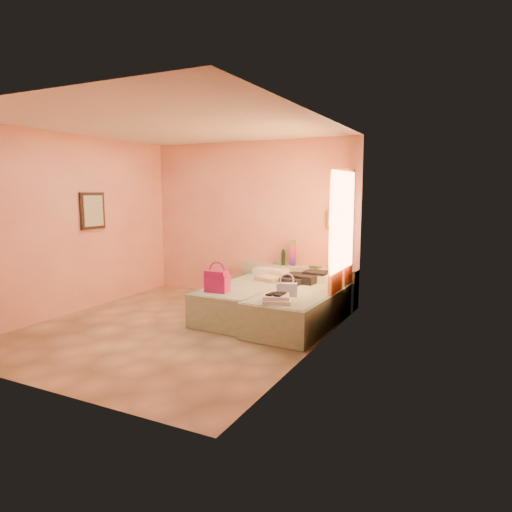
{
  "coord_description": "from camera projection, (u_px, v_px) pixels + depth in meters",
  "views": [
    {
      "loc": [
        3.78,
        -5.1,
        1.93
      ],
      "look_at": [
        0.8,
        0.85,
        0.97
      ],
      "focal_mm": 32.0,
      "sensor_mm": 36.0,
      "label": 1
    }
  ],
  "objects": [
    {
      "name": "ground",
      "position": [
        179.0,
        328.0,
        6.46
      ],
      "size": [
        4.5,
        4.5,
        0.0
      ],
      "primitive_type": "plane",
      "color": "tan",
      "rests_on": "ground"
    },
    {
      "name": "room_walls",
      "position": [
        211.0,
        200.0,
        6.62
      ],
      "size": [
        4.02,
        4.51,
        2.81
      ],
      "color": "#FAB285",
      "rests_on": "ground"
    },
    {
      "name": "headboard_ledge",
      "position": [
        297.0,
        285.0,
        7.84
      ],
      "size": [
        2.05,
        0.3,
        0.65
      ],
      "primitive_type": "cube",
      "color": "#AAB594",
      "rests_on": "ground"
    },
    {
      "name": "bed_left",
      "position": [
        250.0,
        300.0,
        7.07
      ],
      "size": [
        0.97,
        2.03,
        0.5
      ],
      "primitive_type": "cube",
      "rotation": [
        0.0,
        0.0,
        -0.03
      ],
      "color": "#A0BD98",
      "rests_on": "ground"
    },
    {
      "name": "bed_right",
      "position": [
        301.0,
        308.0,
        6.55
      ],
      "size": [
        0.97,
        2.03,
        0.5
      ],
      "primitive_type": "cube",
      "rotation": [
        0.0,
        0.0,
        -0.03
      ],
      "color": "#A0BD98",
      "rests_on": "ground"
    },
    {
      "name": "water_bottle",
      "position": [
        283.0,
        258.0,
        7.87
      ],
      "size": [
        0.08,
        0.08,
        0.26
      ],
      "primitive_type": "cylinder",
      "rotation": [
        0.0,
        0.0,
        -0.16
      ],
      "color": "#133621",
      "rests_on": "headboard_ledge"
    },
    {
      "name": "rainbow_box",
      "position": [
        293.0,
        253.0,
        7.82
      ],
      "size": [
        0.12,
        0.12,
        0.43
      ],
      "primitive_type": "cube",
      "rotation": [
        0.0,
        0.0,
        0.33
      ],
      "color": "#B71663",
      "rests_on": "headboard_ledge"
    },
    {
      "name": "small_dish",
      "position": [
        276.0,
        264.0,
        7.97
      ],
      "size": [
        0.14,
        0.14,
        0.03
      ],
      "primitive_type": "cylinder",
      "rotation": [
        0.0,
        0.0,
        -0.23
      ],
      "color": "#4A8766",
      "rests_on": "headboard_ledge"
    },
    {
      "name": "green_book",
      "position": [
        315.0,
        267.0,
        7.59
      ],
      "size": [
        0.21,
        0.18,
        0.03
      ],
      "primitive_type": "cube",
      "rotation": [
        0.0,
        0.0,
        -0.36
      ],
      "color": "#2A4F2E",
      "rests_on": "headboard_ledge"
    },
    {
      "name": "flower_vase",
      "position": [
        339.0,
        263.0,
        7.41
      ],
      "size": [
        0.21,
        0.21,
        0.24
      ],
      "primitive_type": "cube",
      "rotation": [
        0.0,
        0.0,
        -0.19
      ],
      "color": "white",
      "rests_on": "headboard_ledge"
    },
    {
      "name": "magenta_handbag",
      "position": [
        217.0,
        281.0,
        6.46
      ],
      "size": [
        0.34,
        0.2,
        0.31
      ],
      "primitive_type": "cube",
      "rotation": [
        0.0,
        0.0,
        0.05
      ],
      "color": "#B71663",
      "rests_on": "bed_left"
    },
    {
      "name": "khaki_garment",
      "position": [
        269.0,
        279.0,
        7.3
      ],
      "size": [
        0.45,
        0.39,
        0.06
      ],
      "primitive_type": "cube",
      "rotation": [
        0.0,
        0.0,
        -0.27
      ],
      "color": "tan",
      "rests_on": "bed_left"
    },
    {
      "name": "clothes_pile",
      "position": [
        304.0,
        277.0,
        7.13
      ],
      "size": [
        0.58,
        0.58,
        0.16
      ],
      "primitive_type": "cube",
      "rotation": [
        0.0,
        0.0,
        -0.06
      ],
      "color": "black",
      "rests_on": "bed_right"
    },
    {
      "name": "blue_handbag",
      "position": [
        287.0,
        290.0,
        6.21
      ],
      "size": [
        0.31,
        0.22,
        0.18
      ],
      "primitive_type": "cube",
      "rotation": [
        0.0,
        0.0,
        0.41
      ],
      "color": "#4766AA",
      "rests_on": "bed_right"
    },
    {
      "name": "towel_stack",
      "position": [
        277.0,
        299.0,
        5.84
      ],
      "size": [
        0.43,
        0.4,
        0.1
      ],
      "primitive_type": "cube",
      "rotation": [
        0.0,
        0.0,
        0.34
      ],
      "color": "silver",
      "rests_on": "bed_right"
    },
    {
      "name": "sandal_pair",
      "position": [
        276.0,
        294.0,
        5.85
      ],
      "size": [
        0.19,
        0.24,
        0.02
      ],
      "primitive_type": "cube",
      "rotation": [
        0.0,
        0.0,
        -0.13
      ],
      "color": "black",
      "rests_on": "towel_stack"
    }
  ]
}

